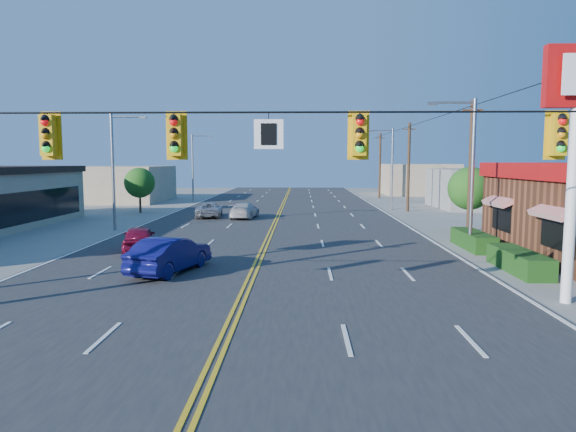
{
  "coord_description": "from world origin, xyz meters",
  "views": [
    {
      "loc": [
        2.05,
        -13.2,
        4.75
      ],
      "look_at": [
        1.4,
        10.82,
        2.2
      ],
      "focal_mm": 32.0,
      "sensor_mm": 36.0,
      "label": 1
    }
  ],
  "objects_px": {
    "signal_span": "(218,156)",
    "car_magenta": "(139,239)",
    "car_silver": "(209,210)",
    "kfc_pylon": "(576,122)",
    "car_white": "(244,211)",
    "car_blue": "(170,256)"
  },
  "relations": [
    {
      "from": "signal_span",
      "to": "car_magenta",
      "type": "distance_m",
      "value": 15.41
    },
    {
      "from": "signal_span",
      "to": "car_silver",
      "type": "distance_m",
      "value": 30.71
    },
    {
      "from": "kfc_pylon",
      "to": "car_silver",
      "type": "bearing_deg",
      "value": 122.97
    },
    {
      "from": "kfc_pylon",
      "to": "car_white",
      "type": "xyz_separation_m",
      "value": [
        -13.73,
        25.19,
        -5.39
      ]
    },
    {
      "from": "kfc_pylon",
      "to": "car_silver",
      "type": "distance_m",
      "value": 31.32
    },
    {
      "from": "car_silver",
      "to": "car_white",
      "type": "bearing_deg",
      "value": 160.84
    },
    {
      "from": "car_magenta",
      "to": "car_white",
      "type": "xyz_separation_m",
      "value": [
        3.8,
        15.83,
        -0.02
      ]
    },
    {
      "from": "car_blue",
      "to": "car_white",
      "type": "xyz_separation_m",
      "value": [
        0.83,
        21.0,
        -0.11
      ]
    },
    {
      "from": "signal_span",
      "to": "kfc_pylon",
      "type": "height_order",
      "value": "signal_span"
    },
    {
      "from": "signal_span",
      "to": "car_blue",
      "type": "xyz_separation_m",
      "value": [
        -3.44,
        8.19,
        -4.13
      ]
    },
    {
      "from": "signal_span",
      "to": "car_magenta",
      "type": "height_order",
      "value": "signal_span"
    },
    {
      "from": "car_magenta",
      "to": "signal_span",
      "type": "bearing_deg",
      "value": 100.94
    },
    {
      "from": "car_white",
      "to": "signal_span",
      "type": "bearing_deg",
      "value": 101.44
    },
    {
      "from": "signal_span",
      "to": "car_white",
      "type": "relative_size",
      "value": 5.41
    },
    {
      "from": "car_blue",
      "to": "car_silver",
      "type": "relative_size",
      "value": 1.02
    },
    {
      "from": "kfc_pylon",
      "to": "car_blue",
      "type": "bearing_deg",
      "value": 163.94
    },
    {
      "from": "signal_span",
      "to": "car_blue",
      "type": "bearing_deg",
      "value": 112.77
    },
    {
      "from": "car_magenta",
      "to": "car_white",
      "type": "bearing_deg",
      "value": -118.2
    },
    {
      "from": "signal_span",
      "to": "car_silver",
      "type": "bearing_deg",
      "value": 100.75
    },
    {
      "from": "car_magenta",
      "to": "car_blue",
      "type": "distance_m",
      "value": 5.97
    },
    {
      "from": "signal_span",
      "to": "car_white",
      "type": "xyz_separation_m",
      "value": [
        -2.61,
        29.19,
        -4.23
      ]
    },
    {
      "from": "signal_span",
      "to": "car_silver",
      "type": "height_order",
      "value": "signal_span"
    }
  ]
}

